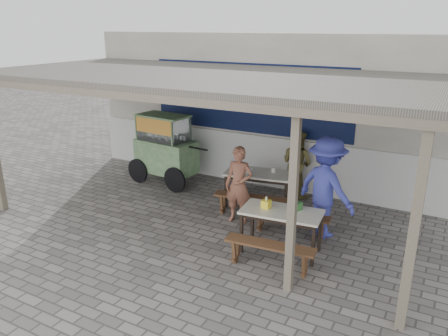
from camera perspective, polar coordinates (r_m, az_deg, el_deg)
ground at (r=8.30m, az=-4.88°, el=-8.14°), size 60.00×60.00×0.00m
back_wall at (r=10.77m, az=5.45°, el=7.69°), size 9.00×1.28×3.50m
warung_roof at (r=8.25m, az=-1.80°, el=11.54°), size 9.00×4.21×2.81m
table_left at (r=9.13m, az=4.58°, el=-1.05°), size 1.48×0.94×0.75m
bench_left_street at (r=8.69m, az=3.55°, el=-4.38°), size 1.51×0.54×0.45m
bench_left_wall at (r=9.80m, az=5.40°, el=-1.77°), size 1.51×0.54×0.45m
table_right at (r=7.33m, az=7.52°, el=-6.14°), size 1.38×0.80×0.75m
bench_right_street at (r=6.94m, az=5.96°, el=-10.64°), size 1.45×0.42×0.45m
bench_right_wall at (r=8.03m, az=8.65°, el=-6.57°), size 1.45×0.42×0.45m
vendor_cart at (r=10.51m, az=-7.71°, el=2.80°), size 2.14×0.95×1.67m
patron_street_side at (r=8.35m, az=1.95°, el=-2.25°), size 0.57×0.40×1.51m
patron_wall_side at (r=9.78m, az=9.49°, el=0.60°), size 0.88×0.78×1.51m
patron_right_table at (r=7.97m, az=13.19°, el=-2.49°), size 1.37×1.12×1.84m
tissue_box at (r=7.36m, az=5.53°, el=-4.71°), size 0.15×0.15×0.14m
donation_box at (r=7.38m, az=9.35°, el=-4.84°), size 0.23×0.20×0.13m
condiment_jar at (r=9.13m, az=6.47°, el=-0.24°), size 0.09×0.09×0.10m
condiment_bowl at (r=9.11m, az=3.10°, el=-0.36°), size 0.23×0.23×0.05m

